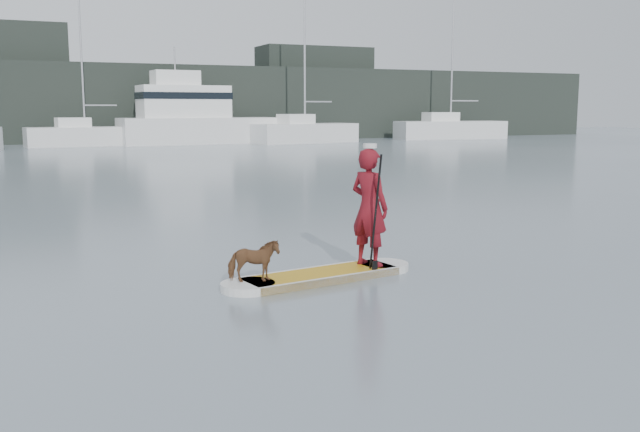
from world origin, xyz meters
name	(u,v)px	position (x,y,z in m)	size (l,w,h in m)	color
paddleboard	(320,276)	(-3.13, 3.84, 0.06)	(3.27, 1.20, 0.12)	#C38E12
paddler	(369,207)	(-2.20, 4.00, 1.06)	(0.69, 0.45, 1.89)	maroon
white_cap	(370,146)	(-2.20, 4.00, 2.04)	(0.22, 0.22, 0.07)	silver
dog	(254,261)	(-4.27, 3.66, 0.43)	(0.34, 0.74, 0.63)	#54331C
paddle	(375,227)	(-2.27, 3.67, 0.80)	(0.10, 0.30, 2.00)	black
sailboat_d	(84,134)	(-2.70, 46.40, 0.83)	(8.10, 3.21, 11.63)	white
sailboat_e	(304,131)	(13.11, 44.50, 0.86)	(8.65, 4.29, 12.01)	white
sailboat_f	(449,128)	(27.25, 46.10, 0.96)	(9.75, 3.84, 14.22)	white
motor_yacht_a	(193,117)	(5.01, 46.44, 1.97)	(11.87, 4.26, 7.01)	white
shore_mass	(111,103)	(0.00, 53.00, 3.00)	(90.00, 6.00, 6.00)	black
shore_building_east	(315,93)	(18.00, 54.00, 4.00)	(10.00, 4.00, 8.00)	black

